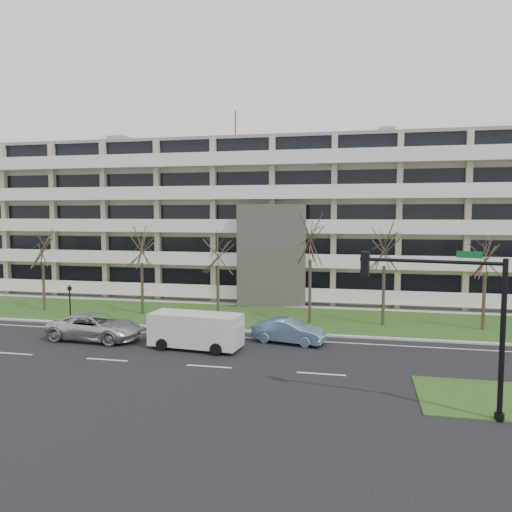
% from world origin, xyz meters
% --- Properties ---
extents(ground, '(160.00, 160.00, 0.00)m').
position_xyz_m(ground, '(0.00, 0.00, 0.00)').
color(ground, black).
rests_on(ground, ground).
extents(grass_verge, '(90.00, 10.00, 0.06)m').
position_xyz_m(grass_verge, '(0.00, 13.00, 0.03)').
color(grass_verge, '#2C4617').
rests_on(grass_verge, ground).
extents(curb, '(90.00, 0.35, 0.12)m').
position_xyz_m(curb, '(0.00, 8.00, 0.06)').
color(curb, '#B2B2AD').
rests_on(curb, ground).
extents(sidewalk, '(90.00, 2.00, 0.08)m').
position_xyz_m(sidewalk, '(0.00, 18.50, 0.04)').
color(sidewalk, '#B2B2AD').
rests_on(sidewalk, ground).
extents(grass_median, '(7.00, 5.00, 0.06)m').
position_xyz_m(grass_median, '(14.00, -2.00, 0.03)').
color(grass_median, '#2C4617').
rests_on(grass_median, ground).
extents(lane_edge_line, '(90.00, 0.12, 0.01)m').
position_xyz_m(lane_edge_line, '(0.00, 6.50, 0.01)').
color(lane_edge_line, white).
rests_on(lane_edge_line, ground).
extents(apartment_building, '(60.50, 15.10, 18.75)m').
position_xyz_m(apartment_building, '(-0.01, 25.32, 7.61)').
color(apartment_building, '#BEAF94').
rests_on(apartment_building, ground).
extents(silver_pickup, '(6.30, 3.17, 1.71)m').
position_xyz_m(silver_pickup, '(-8.93, 3.98, 0.85)').
color(silver_pickup, silver).
rests_on(silver_pickup, ground).
extents(blue_sedan, '(4.83, 2.46, 1.52)m').
position_xyz_m(blue_sedan, '(3.47, 5.78, 0.76)').
color(blue_sedan, '#6E97BE').
rests_on(blue_sedan, ground).
extents(white_van, '(5.76, 2.73, 2.16)m').
position_xyz_m(white_van, '(-1.80, 3.28, 1.30)').
color(white_van, silver).
rests_on(white_van, ground).
extents(traffic_signal, '(5.72, 1.40, 6.72)m').
position_xyz_m(traffic_signal, '(11.51, -4.01, 4.35)').
color(traffic_signal, black).
rests_on(traffic_signal, ground).
extents(pedestrian_signal, '(0.32, 0.29, 2.74)m').
position_xyz_m(pedestrian_signal, '(-13.95, 8.95, 1.74)').
color(pedestrian_signal, black).
rests_on(pedestrian_signal, ground).
extents(tree_1, '(3.58, 3.58, 7.17)m').
position_xyz_m(tree_1, '(-18.22, 11.86, 5.57)').
color(tree_1, '#382B21').
rests_on(tree_1, ground).
extents(tree_2, '(3.74, 3.74, 7.49)m').
position_xyz_m(tree_2, '(-9.49, 12.26, 5.82)').
color(tree_2, '#382B21').
rests_on(tree_2, ground).
extents(tree_3, '(3.50, 3.50, 6.99)m').
position_xyz_m(tree_3, '(-2.77, 11.20, 5.43)').
color(tree_3, '#382B21').
rests_on(tree_3, ground).
extents(tree_4, '(4.28, 4.28, 8.57)m').
position_xyz_m(tree_4, '(4.20, 11.73, 6.67)').
color(tree_4, '#382B21').
rests_on(tree_4, ground).
extents(tree_5, '(3.94, 3.94, 7.87)m').
position_xyz_m(tree_5, '(9.54, 12.04, 6.12)').
color(tree_5, '#382B21').
rests_on(tree_5, ground).
extents(tree_6, '(3.58, 3.58, 7.16)m').
position_xyz_m(tree_6, '(16.38, 12.02, 5.56)').
color(tree_6, '#382B21').
rests_on(tree_6, ground).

